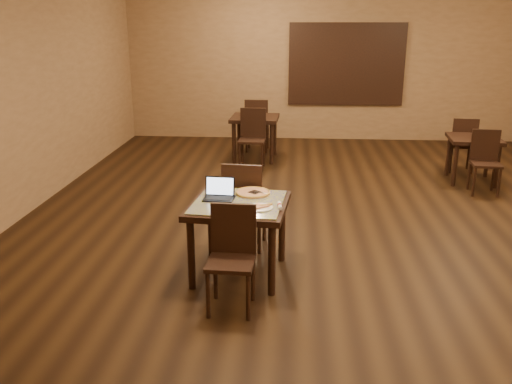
# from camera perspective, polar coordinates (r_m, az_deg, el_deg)

# --- Properties ---
(ground) EXTENTS (10.00, 10.00, 0.00)m
(ground) POSITION_cam_1_polar(r_m,az_deg,el_deg) (6.88, 8.28, -3.22)
(ground) COLOR black
(ground) RESTS_ON ground
(wall_back) EXTENTS (8.00, 0.02, 3.00)m
(wall_back) POSITION_cam_1_polar(r_m,az_deg,el_deg) (11.46, 6.91, 12.96)
(wall_back) COLOR #96724C
(wall_back) RESTS_ON ground
(wall_front) EXTENTS (8.00, 0.02, 3.00)m
(wall_front) POSITION_cam_1_polar(r_m,az_deg,el_deg) (1.78, 21.73, -15.90)
(wall_front) COLOR #96724C
(wall_front) RESTS_ON ground
(wall_left) EXTENTS (0.02, 10.00, 3.00)m
(wall_left) POSITION_cam_1_polar(r_m,az_deg,el_deg) (7.34, -24.43, 8.84)
(wall_left) COLOR #96724C
(wall_left) RESTS_ON ground
(mural) EXTENTS (2.34, 0.05, 1.64)m
(mural) POSITION_cam_1_polar(r_m,az_deg,el_deg) (11.45, 9.50, 13.10)
(mural) COLOR #255889
(mural) RESTS_ON wall_back
(tiled_table) EXTENTS (1.00, 1.00, 0.76)m
(tiled_table) POSITION_cam_1_polar(r_m,az_deg,el_deg) (5.26, -1.83, -2.08)
(tiled_table) COLOR black
(tiled_table) RESTS_ON ground
(chair_main_near) EXTENTS (0.42, 0.42, 0.92)m
(chair_main_near) POSITION_cam_1_polar(r_m,az_deg,el_deg) (4.74, -2.53, -6.22)
(chair_main_near) COLOR black
(chair_main_near) RESTS_ON ground
(chair_main_far) EXTENTS (0.47, 0.47, 1.00)m
(chair_main_far) POSITION_cam_1_polar(r_m,az_deg,el_deg) (5.87, -1.29, -0.94)
(chair_main_far) COLOR black
(chair_main_far) RESTS_ON ground
(laptop) EXTENTS (0.31, 0.25, 0.20)m
(laptop) POSITION_cam_1_polar(r_m,az_deg,el_deg) (5.32, -3.88, -0.09)
(laptop) COLOR black
(laptop) RESTS_ON tiled_table
(plate) EXTENTS (0.24, 0.24, 0.01)m
(plate) POSITION_cam_1_polar(r_m,az_deg,el_deg) (5.03, 0.45, -1.65)
(plate) COLOR white
(plate) RESTS_ON tiled_table
(pizza_slice) EXTENTS (0.24, 0.24, 0.02)m
(pizza_slice) POSITION_cam_1_polar(r_m,az_deg,el_deg) (5.03, 0.45, -1.50)
(pizza_slice) COLOR beige
(pizza_slice) RESTS_ON plate
(pizza_pan) EXTENTS (0.35, 0.35, 0.01)m
(pizza_pan) POSITION_cam_1_polar(r_m,az_deg,el_deg) (5.44, -0.32, -0.19)
(pizza_pan) COLOR silver
(pizza_pan) RESTS_ON tiled_table
(pizza_whole) EXTENTS (0.35, 0.35, 0.02)m
(pizza_whole) POSITION_cam_1_polar(r_m,az_deg,el_deg) (5.43, -0.32, -0.05)
(pizza_whole) COLOR beige
(pizza_whole) RESTS_ON pizza_pan
(spatula) EXTENTS (0.26, 0.24, 0.01)m
(spatula) POSITION_cam_1_polar(r_m,az_deg,el_deg) (5.41, -0.13, -0.03)
(spatula) COLOR silver
(spatula) RESTS_ON pizza_whole
(napkin_roll) EXTENTS (0.05, 0.17, 0.04)m
(napkin_roll) POSITION_cam_1_polar(r_m,az_deg,el_deg) (5.06, 2.51, -1.43)
(napkin_roll) COLOR white
(napkin_roll) RESTS_ON tiled_table
(other_table_a) EXTENTS (0.82, 0.82, 0.71)m
(other_table_a) POSITION_cam_1_polar(r_m,az_deg,el_deg) (9.02, 21.94, 4.62)
(other_table_a) COLOR black
(other_table_a) RESTS_ON ground
(other_table_a_chair_near) EXTENTS (0.43, 0.43, 0.91)m
(other_table_a_chair_near) POSITION_cam_1_polar(r_m,az_deg,el_deg) (8.54, 22.97, 3.33)
(other_table_a_chair_near) COLOR black
(other_table_a_chair_near) RESTS_ON ground
(other_table_a_chair_far) EXTENTS (0.43, 0.43, 0.91)m
(other_table_a_chair_far) POSITION_cam_1_polar(r_m,az_deg,el_deg) (9.53, 20.92, 4.95)
(other_table_a_chair_far) COLOR black
(other_table_a_chair_far) RESTS_ON ground
(other_table_b) EXTENTS (0.86, 0.86, 0.78)m
(other_table_b) POSITION_cam_1_polar(r_m,az_deg,el_deg) (9.76, -0.13, 7.19)
(other_table_b) COLOR black
(other_table_b) RESTS_ON ground
(other_table_b_chair_near) EXTENTS (0.45, 0.45, 1.01)m
(other_table_b_chair_near) POSITION_cam_1_polar(r_m,az_deg,el_deg) (9.20, -0.37, 6.04)
(other_table_b_chair_near) COLOR black
(other_table_b_chair_near) RESTS_ON ground
(other_table_b_chair_far) EXTENTS (0.45, 0.45, 1.01)m
(other_table_b_chair_far) POSITION_cam_1_polar(r_m,az_deg,el_deg) (10.35, 0.09, 7.36)
(other_table_b_chair_far) COLOR black
(other_table_b_chair_far) RESTS_ON ground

